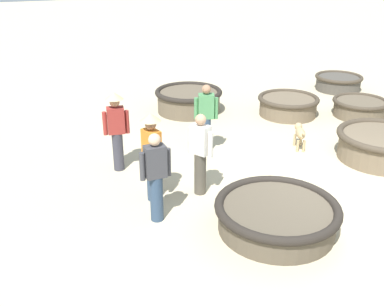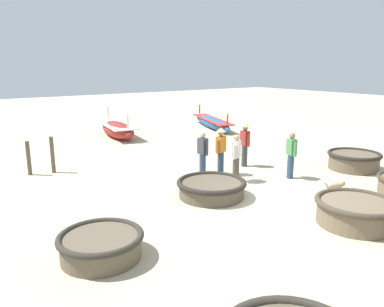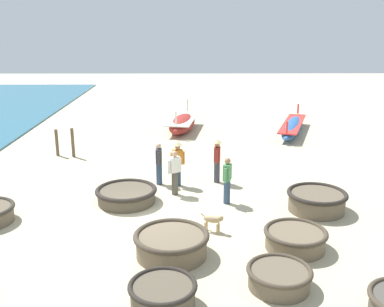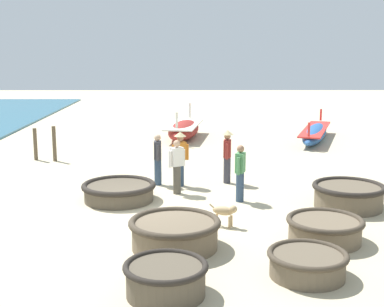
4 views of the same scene
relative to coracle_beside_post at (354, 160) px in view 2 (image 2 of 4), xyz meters
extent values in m
plane|color=#C6B793|center=(-5.52, -0.86, -0.35)|extent=(80.00, 80.00, 0.00)
cylinder|color=brown|center=(0.00, 0.00, -0.06)|extent=(1.75, 1.75, 0.57)
torus|color=#28231E|center=(0.00, 0.00, 0.22)|extent=(1.89, 1.89, 0.14)
cylinder|color=brown|center=(-6.12, 0.70, -0.13)|extent=(1.89, 1.89, 0.43)
torus|color=#28231E|center=(-6.12, 0.70, 0.08)|extent=(2.04, 2.04, 0.15)
cylinder|color=brown|center=(-4.49, -2.84, -0.07)|extent=(1.80, 1.80, 0.56)
torus|color=#42382B|center=(-4.49, -2.84, 0.21)|extent=(1.95, 1.95, 0.14)
cylinder|color=brown|center=(-10.11, -0.82, -0.12)|extent=(1.59, 1.59, 0.46)
torus|color=#332D26|center=(-10.11, -0.82, 0.11)|extent=(1.72, 1.72, 0.13)
ellipsoid|color=#285693|center=(1.52, 10.34, -0.03)|extent=(2.65, 5.50, 0.63)
cube|color=red|center=(1.52, 10.34, 0.17)|extent=(2.54, 5.10, 0.06)
cylinder|color=red|center=(2.35, 12.74, 0.52)|extent=(0.10, 0.10, 0.57)
cylinder|color=red|center=(0.69, 7.95, 0.52)|extent=(0.10, 0.10, 0.57)
ellipsoid|color=maroon|center=(-4.42, 10.94, 0.04)|extent=(1.87, 4.25, 0.79)
cube|color=silver|center=(-4.42, 10.94, 0.29)|extent=(1.87, 3.93, 0.06)
cylinder|color=silver|center=(-4.14, 12.81, 0.74)|extent=(0.10, 0.10, 0.71)
cylinder|color=silver|center=(-4.71, 9.07, 0.74)|extent=(0.10, 0.10, 0.71)
cylinder|color=#2D425B|center=(-2.80, 0.60, 0.06)|extent=(0.22, 0.22, 0.82)
cube|color=#4C8E56|center=(-2.80, 0.60, 0.74)|extent=(0.32, 0.39, 0.54)
sphere|color=#A37556|center=(-2.80, 0.60, 1.12)|extent=(0.20, 0.20, 0.20)
cylinder|color=#4C8E56|center=(-2.87, 0.40, 0.69)|extent=(0.09, 0.09, 0.48)
cylinder|color=#4C8E56|center=(-2.73, 0.81, 0.69)|extent=(0.09, 0.09, 0.48)
cylinder|color=#383842|center=(-3.01, 2.64, 0.06)|extent=(0.22, 0.22, 0.82)
cube|color=maroon|center=(-3.01, 2.64, 0.74)|extent=(0.26, 0.37, 0.54)
sphere|color=#A37556|center=(-3.01, 2.64, 1.12)|extent=(0.20, 0.20, 0.20)
cylinder|color=maroon|center=(-3.03, 2.42, 0.69)|extent=(0.09, 0.09, 0.48)
cylinder|color=maroon|center=(-2.98, 2.85, 0.69)|extent=(0.09, 0.09, 0.48)
cone|color=#D1BC84|center=(-3.01, 2.64, 1.25)|extent=(0.36, 0.36, 0.14)
cylinder|color=#2D425B|center=(-4.45, 2.30, 0.06)|extent=(0.22, 0.22, 0.82)
cube|color=orange|center=(-4.45, 2.30, 0.74)|extent=(0.39, 0.31, 0.54)
sphere|color=#A37556|center=(-4.45, 2.30, 1.12)|extent=(0.20, 0.20, 0.20)
cylinder|color=orange|center=(-4.24, 2.37, 0.69)|extent=(0.09, 0.09, 0.48)
cylinder|color=orange|center=(-4.66, 2.24, 0.69)|extent=(0.09, 0.09, 0.48)
cone|color=#D1BC84|center=(-4.45, 2.30, 1.25)|extent=(0.36, 0.36, 0.14)
cylinder|color=#2D425B|center=(-5.14, 2.43, 0.06)|extent=(0.22, 0.22, 0.82)
cube|color=#3D3D42|center=(-5.14, 2.43, 0.74)|extent=(0.23, 0.35, 0.54)
sphere|color=#DBB28E|center=(-5.14, 2.43, 1.12)|extent=(0.20, 0.20, 0.20)
cylinder|color=#3D3D42|center=(-5.13, 2.21, 0.69)|extent=(0.09, 0.09, 0.48)
cylinder|color=#3D3D42|center=(-5.15, 2.65, 0.69)|extent=(0.09, 0.09, 0.48)
cylinder|color=#4C473D|center=(-4.53, 1.42, 0.06)|extent=(0.22, 0.22, 0.82)
cube|color=silver|center=(-4.53, 1.42, 0.74)|extent=(0.40, 0.37, 0.54)
sphere|color=tan|center=(-4.53, 1.42, 1.12)|extent=(0.20, 0.20, 0.20)
cylinder|color=silver|center=(-4.72, 1.30, 0.69)|extent=(0.09, 0.09, 0.48)
cylinder|color=silver|center=(-4.35, 1.53, 0.69)|extent=(0.09, 0.09, 0.48)
ellipsoid|color=tan|center=(-3.39, -1.49, 0.04)|extent=(0.56, 0.38, 0.22)
sphere|color=tan|center=(-3.16, -1.58, 0.11)|extent=(0.18, 0.18, 0.18)
cylinder|color=tan|center=(-3.61, -1.39, 0.10)|extent=(0.20, 0.11, 0.16)
cylinder|color=tan|center=(-3.19, -1.49, -0.21)|extent=(0.06, 0.06, 0.28)
cylinder|color=tan|center=(-3.24, -1.62, -0.21)|extent=(0.06, 0.06, 0.28)
cylinder|color=tan|center=(-3.53, -1.35, -0.21)|extent=(0.06, 0.06, 0.28)
cylinder|color=tan|center=(-3.58, -1.48, -0.21)|extent=(0.06, 0.06, 0.28)
cylinder|color=brown|center=(-9.16, 5.94, 0.30)|extent=(0.14, 0.14, 1.31)
cylinder|color=brown|center=(-9.92, 6.14, 0.25)|extent=(0.14, 0.14, 1.20)
camera|label=1|loc=(-11.46, 4.14, 3.82)|focal=42.00mm
camera|label=2|loc=(-12.57, -7.42, 3.41)|focal=35.00mm
camera|label=3|loc=(-4.02, -13.16, 5.43)|focal=42.00mm
camera|label=4|loc=(-4.19, -13.50, 3.81)|focal=50.00mm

